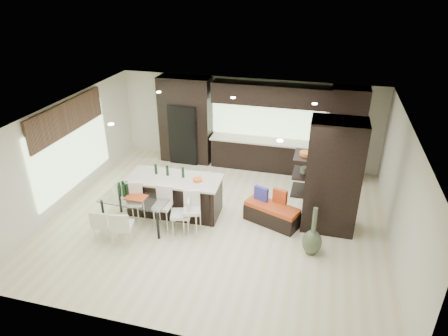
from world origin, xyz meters
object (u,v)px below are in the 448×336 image
(bench, at_px, (272,214))
(dining_table, at_px, (138,211))
(stool_mid, at_px, (163,213))
(kitchen_island, at_px, (175,195))
(chair_far, at_px, (104,225))
(stool_left, at_px, (135,209))
(floor_vase, at_px, (313,231))
(chair_end, at_px, (181,216))
(chair_near, at_px, (123,228))
(stool_right, at_px, (192,218))

(bench, bearing_deg, dining_table, -142.79)
(stool_mid, bearing_deg, kitchen_island, 88.30)
(bench, height_order, dining_table, dining_table)
(dining_table, bearing_deg, bench, 18.94)
(bench, bearing_deg, chair_far, -134.50)
(stool_mid, height_order, dining_table, stool_mid)
(stool_left, height_order, chair_far, stool_left)
(bench, height_order, chair_far, chair_far)
(stool_left, xyz_separation_m, dining_table, (0.06, 0.02, -0.05))
(floor_vase, bearing_deg, chair_far, -171.62)
(kitchen_island, height_order, bench, kitchen_island)
(stool_left, xyz_separation_m, chair_end, (1.14, 0.02, -0.02))
(stool_left, height_order, bench, stool_left)
(chair_near, height_order, chair_end, chair_end)
(kitchen_island, distance_m, chair_far, 1.89)
(dining_table, bearing_deg, stool_mid, 1.52)
(stool_left, distance_m, stool_mid, 0.71)
(chair_near, height_order, chair_far, chair_near)
(stool_mid, distance_m, chair_near, 0.98)
(stool_left, xyz_separation_m, chair_near, (0.06, -0.72, -0.03))
(chair_end, bearing_deg, stool_right, -108.98)
(stool_left, relative_size, stool_mid, 0.98)
(kitchen_island, relative_size, bench, 1.76)
(stool_left, height_order, stool_mid, stool_mid)
(stool_left, xyz_separation_m, stool_mid, (0.71, -0.00, 0.01))
(bench, height_order, chair_end, chair_end)
(bench, xyz_separation_m, floor_vase, (1.01, -0.92, 0.32))
(stool_mid, bearing_deg, stool_left, 178.02)
(stool_mid, bearing_deg, bench, 18.40)
(stool_left, xyz_separation_m, bench, (3.15, 0.89, -0.17))
(stool_left, height_order, chair_near, stool_left)
(bench, bearing_deg, stool_left, -142.79)
(stool_mid, height_order, bench, stool_mid)
(dining_table, relative_size, chair_near, 1.96)
(bench, bearing_deg, floor_vase, -20.94)
(kitchen_island, height_order, stool_right, kitchen_island)
(stool_mid, xyz_separation_m, chair_near, (-0.66, -0.72, -0.03))
(chair_end, bearing_deg, chair_near, 108.22)
(stool_mid, bearing_deg, dining_table, 176.63)
(bench, distance_m, dining_table, 3.21)
(bench, bearing_deg, chair_end, -135.01)
(stool_right, relative_size, chair_far, 1.13)
(floor_vase, xyz_separation_m, chair_end, (-3.01, 0.05, -0.16))
(floor_vase, bearing_deg, stool_mid, 179.49)
(kitchen_island, distance_m, stool_left, 1.06)
(chair_end, bearing_deg, stool_left, 74.83)
(stool_left, xyz_separation_m, stool_right, (1.42, 0.00, -0.00))
(bench, relative_size, chair_far, 1.75)
(stool_right, height_order, floor_vase, floor_vase)
(stool_right, bearing_deg, chair_end, 162.62)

